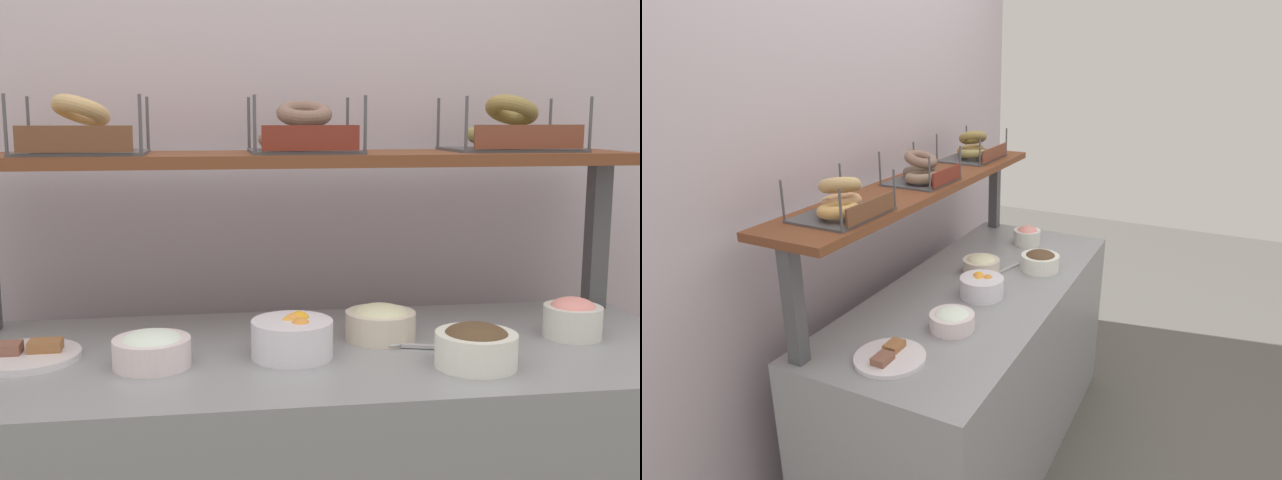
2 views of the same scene
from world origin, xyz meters
The scene contains 13 objects.
back_wall centered at (0.00, 0.55, 1.20)m, with size 2.91×0.06×2.40m, color #BCACB9.
shelf_riser_right centered at (0.79, 0.27, 1.05)m, with size 0.05×0.05×0.40m, color #4C4C51.
upper_shelf centered at (0.00, 0.27, 1.26)m, with size 1.67×0.32×0.03m, color brown.
bowl_potato_salad centered at (0.14, 0.05, 0.89)m, with size 0.17×0.17×0.08m.
bowl_fruit_salad centered at (-0.08, -0.05, 0.89)m, with size 0.18×0.18×0.10m.
bowl_lox_spread centered at (0.60, 0.00, 0.90)m, with size 0.14×0.14×0.10m.
bowl_chocolate_spread centered at (0.29, -0.17, 0.90)m, with size 0.17×0.17×0.09m.
bowl_cream_cheese centered at (-0.38, -0.07, 0.89)m, with size 0.16×0.16×0.08m.
serving_plate_white centered at (-0.65, 0.01, 0.86)m, with size 0.24×0.24×0.04m.
serving_spoon_near_plate centered at (0.19, -0.03, 0.86)m, with size 0.18×0.07×0.01m.
bagel_basket_sesame centered at (-0.55, 0.25, 1.33)m, with size 0.30×0.25×0.15m.
bagel_basket_poppy centered at (-0.01, 0.26, 1.33)m, with size 0.28×0.25×0.14m.
bagel_basket_everything centered at (0.54, 0.28, 1.33)m, with size 0.34×0.25×0.15m.
Camera 1 is at (-0.26, -1.66, 1.37)m, focal length 42.96 mm.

